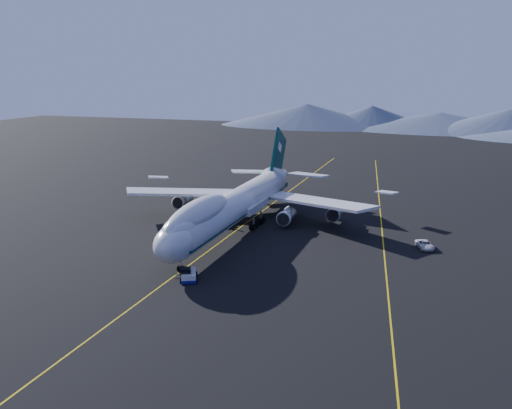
% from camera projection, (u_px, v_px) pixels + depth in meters
% --- Properties ---
extents(ground, '(500.00, 500.00, 0.00)m').
position_uv_depth(ground, '(235.00, 231.00, 122.50)').
color(ground, black).
rests_on(ground, ground).
extents(taxiway_line_main, '(0.25, 220.00, 0.01)m').
position_uv_depth(taxiway_line_main, '(235.00, 231.00, 122.50)').
color(taxiway_line_main, gold).
rests_on(taxiway_line_main, ground).
extents(taxiway_line_side, '(28.08, 198.09, 0.01)m').
position_uv_depth(taxiway_line_side, '(382.00, 231.00, 122.34)').
color(taxiway_line_side, gold).
rests_on(taxiway_line_side, ground).
extents(boeing_747, '(59.62, 72.43, 19.37)m').
position_uv_depth(boeing_747, '(235.00, 205.00, 121.19)').
color(boeing_747, silver).
rests_on(boeing_747, ground).
extents(pushback_tug, '(4.29, 5.51, 2.14)m').
position_uv_depth(pushback_tug, '(189.00, 276.00, 94.23)').
color(pushback_tug, silver).
rests_on(pushback_tug, ground).
extents(service_van, '(4.34, 6.04, 1.53)m').
position_uv_depth(service_van, '(425.00, 245.00, 110.59)').
color(service_van, silver).
rests_on(service_van, ground).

